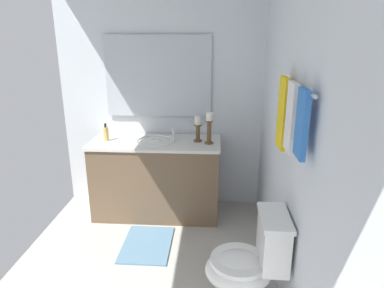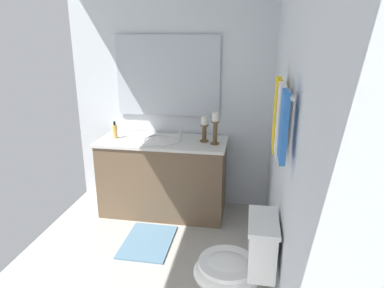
{
  "view_description": "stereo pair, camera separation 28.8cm",
  "coord_description": "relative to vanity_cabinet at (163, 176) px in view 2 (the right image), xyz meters",
  "views": [
    {
      "loc": [
        2.11,
        0.57,
        1.86
      ],
      "look_at": [
        -0.63,
        0.39,
        0.99
      ],
      "focal_mm": 32.27,
      "sensor_mm": 36.0,
      "label": 1
    },
    {
      "loc": [
        2.08,
        0.85,
        1.86
      ],
      "look_at": [
        -0.63,
        0.39,
        0.99
      ],
      "focal_mm": 32.27,
      "sensor_mm": 36.0,
      "label": 2
    }
  ],
  "objects": [
    {
      "name": "sink_basin",
      "position": [
        -0.0,
        0.0,
        0.37
      ],
      "size": [
        0.4,
        0.4,
        0.24
      ],
      "color": "white",
      "rests_on": "vanity_cabinet"
    },
    {
      "name": "vanity_cabinet",
      "position": [
        0.0,
        0.0,
        0.0
      ],
      "size": [
        0.58,
        1.34,
        0.82
      ],
      "color": "brown",
      "rests_on": "ground"
    },
    {
      "name": "towel_near_corner",
      "position": [
        1.58,
        1.06,
        1.01
      ],
      "size": [
        0.17,
        0.03,
        0.37
      ],
      "primitive_type": "cube",
      "color": "blue",
      "rests_on": "towel_bar"
    },
    {
      "name": "wall_left",
      "position": [
        -0.33,
        0.03,
        0.81
      ],
      "size": [
        0.04,
        2.2,
        2.45
      ],
      "primitive_type": "cube",
      "color": "silver",
      "rests_on": "ground"
    },
    {
      "name": "wall_back",
      "position": [
        1.24,
        1.13,
        0.81
      ],
      "size": [
        3.14,
        0.04,
        2.45
      ],
      "primitive_type": "cube",
      "color": "silver",
      "rests_on": "ground"
    },
    {
      "name": "candle_holder_tall",
      "position": [
        0.04,
        0.55,
        0.58
      ],
      "size": [
        0.09,
        0.09,
        0.32
      ],
      "color": "brown",
      "rests_on": "vanity_cabinet"
    },
    {
      "name": "candle_holder_short",
      "position": [
        -0.03,
        0.43,
        0.55
      ],
      "size": [
        0.09,
        0.09,
        0.26
      ],
      "color": "brown",
      "rests_on": "vanity_cabinet"
    },
    {
      "name": "towel_bar",
      "position": [
        1.32,
        1.07,
        1.17
      ],
      "size": [
        0.78,
        0.02,
        0.02
      ],
      "primitive_type": "cylinder",
      "rotation": [
        0.0,
        1.57,
        0.0
      ],
      "color": "silver"
    },
    {
      "name": "towel_center",
      "position": [
        1.32,
        1.06,
        0.98
      ],
      "size": [
        0.18,
        0.03,
        0.42
      ],
      "primitive_type": "cube",
      "color": "white",
      "rests_on": "towel_bar"
    },
    {
      "name": "toilet",
      "position": [
        1.35,
        0.85,
        -0.04
      ],
      "size": [
        0.39,
        0.54,
        0.75
      ],
      "color": "white",
      "rests_on": "ground"
    },
    {
      "name": "bath_mat",
      "position": [
        0.62,
        0.0,
        -0.4
      ],
      "size": [
        0.6,
        0.44,
        0.02
      ],
      "primitive_type": "cube",
      "color": "slate",
      "rests_on": "ground"
    },
    {
      "name": "towel_near_vanity",
      "position": [
        1.05,
        1.06,
        0.95
      ],
      "size": [
        0.21,
        0.03,
        0.48
      ],
      "primitive_type": "cube",
      "color": "yellow",
      "rests_on": "towel_bar"
    },
    {
      "name": "soap_bottle",
      "position": [
        0.01,
        -0.51,
        0.48
      ],
      "size": [
        0.06,
        0.06,
        0.18
      ],
      "color": "#E5B259",
      "rests_on": "vanity_cabinet"
    },
    {
      "name": "mirror",
      "position": [
        -0.28,
        0.0,
        1.03
      ],
      "size": [
        0.02,
        1.12,
        0.85
      ],
      "primitive_type": "cube",
      "color": "silver"
    }
  ]
}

